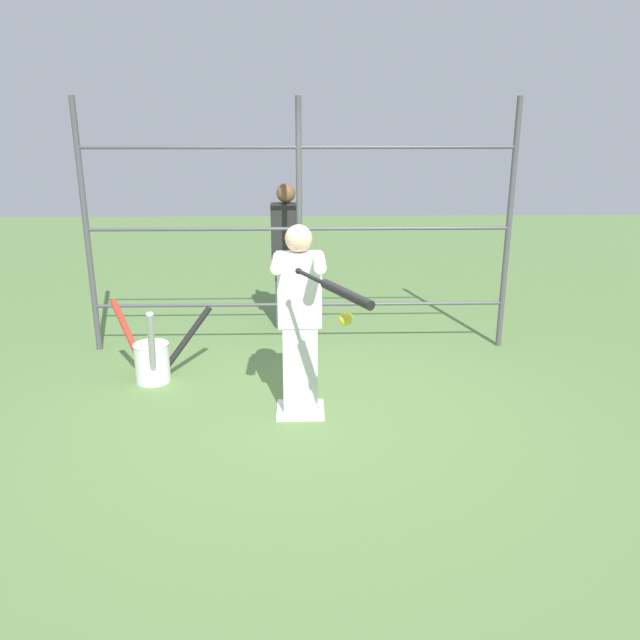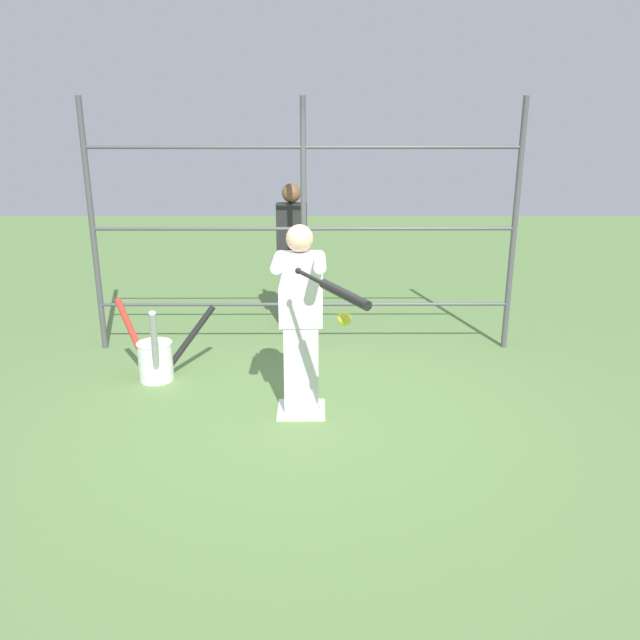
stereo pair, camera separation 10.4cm
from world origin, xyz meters
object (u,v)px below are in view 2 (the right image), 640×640
object	(u,v)px
batter	(300,315)
bat_bucket	(156,357)
softball_in_flight	(344,319)
bystander_behind_fence	(292,254)
baseball_bat_swinging	(338,291)

from	to	relation	value
batter	bat_bucket	distance (m)	1.68
batter	softball_in_flight	bearing A→B (deg)	110.72
bystander_behind_fence	baseball_bat_swinging	bearing A→B (deg)	97.50
batter	baseball_bat_swinging	size ratio (longest dim) A/B	2.00
softball_in_flight	bat_bucket	world-z (taller)	softball_in_flight
bat_bucket	batter	bearing A→B (deg)	153.10
bat_bucket	softball_in_flight	bearing A→B (deg)	137.90
bystander_behind_fence	softball_in_flight	bearing A→B (deg)	98.32
batter	baseball_bat_swinging	distance (m)	1.01
softball_in_flight	bystander_behind_fence	size ratio (longest dim) A/B	0.06
baseball_bat_swinging	bystander_behind_fence	size ratio (longest dim) A/B	0.47
baseball_bat_swinging	bat_bucket	bearing A→B (deg)	-43.48
baseball_bat_swinging	bystander_behind_fence	world-z (taller)	bystander_behind_fence
softball_in_flight	bystander_behind_fence	bearing A→B (deg)	-81.68
batter	bat_bucket	world-z (taller)	batter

